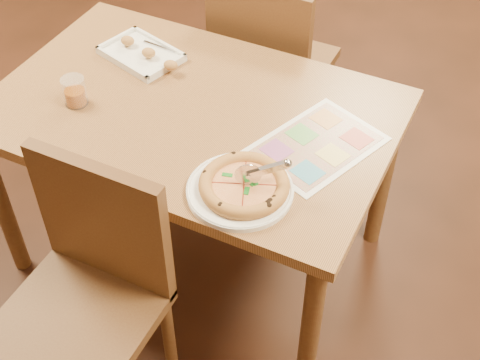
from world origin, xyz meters
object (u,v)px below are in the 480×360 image
at_px(chair_near, 90,271).
at_px(appetizer_tray, 143,55).
at_px(dining_table, 192,128).
at_px(plate, 240,191).
at_px(glass_tumbler, 75,93).
at_px(chair_far, 267,53).
at_px(pizza_cutter, 261,171).
at_px(pizza, 244,185).
at_px(menu, 317,145).

relative_size(chair_near, appetizer_tray, 1.42).
bearing_deg(dining_table, plate, -41.37).
distance_m(dining_table, glass_tumbler, 0.40).
height_order(chair_far, pizza_cutter, chair_far).
bearing_deg(chair_near, glass_tumbler, 126.95).
bearing_deg(chair_far, pizza_cutter, 113.11).
distance_m(dining_table, plate, 0.42).
distance_m(chair_near, appetizer_tray, 0.84).
height_order(chair_near, chair_far, same).
bearing_deg(chair_far, glass_tumbler, 64.99).
distance_m(chair_far, appetizer_tray, 0.54).
bearing_deg(pizza_cutter, pizza, 176.83).
bearing_deg(pizza_cutter, glass_tumbler, 143.79).
bearing_deg(pizza_cutter, chair_far, 85.32).
distance_m(chair_far, menu, 0.75).
distance_m(dining_table, pizza_cutter, 0.47).
bearing_deg(plate, pizza, 35.85).
relative_size(chair_far, appetizer_tray, 1.42).
xyz_separation_m(plate, pizza, (0.01, 0.01, 0.02)).
bearing_deg(appetizer_tray, glass_tumbler, -100.25).
height_order(dining_table, appetizer_tray, appetizer_tray).
distance_m(appetizer_tray, glass_tumbler, 0.32).
relative_size(pizza, appetizer_tray, 0.78).
bearing_deg(pizza, plate, -144.15).
bearing_deg(dining_table, chair_near, -90.00).
distance_m(chair_far, glass_tumbler, 0.84).
distance_m(glass_tumbler, menu, 0.79).
relative_size(chair_near, pizza_cutter, 3.48).
distance_m(plate, glass_tumbler, 0.67).
relative_size(plate, glass_tumbler, 3.19).
bearing_deg(pizza, menu, 67.82).
xyz_separation_m(pizza, glass_tumbler, (-0.67, 0.12, 0.01)).
bearing_deg(menu, chair_far, 126.09).
bearing_deg(appetizer_tray, plate, -36.60).
bearing_deg(plate, menu, 66.65).
bearing_deg(appetizer_tray, pizza, -35.74).
bearing_deg(dining_table, glass_tumbler, -157.85).
bearing_deg(appetizer_tray, dining_table, -30.77).
bearing_deg(pizza, chair_near, -133.49).
height_order(chair_far, glass_tumbler, chair_far).
distance_m(dining_table, pizza, 0.43).
bearing_deg(menu, glass_tumbler, -169.01).
bearing_deg(dining_table, appetizer_tray, 149.23).
height_order(plate, menu, plate).
relative_size(appetizer_tray, menu, 0.86).
xyz_separation_m(chair_far, menu, (0.43, -0.59, 0.16)).
bearing_deg(chair_far, plate, 109.49).
height_order(appetizer_tray, menu, appetizer_tray).
xyz_separation_m(dining_table, pizza_cutter, (0.36, -0.25, 0.17)).
height_order(pizza_cutter, appetizer_tray, pizza_cutter).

